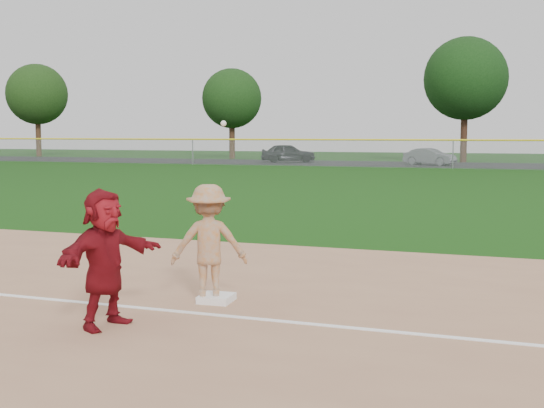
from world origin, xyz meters
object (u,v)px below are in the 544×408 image
(base_runner, at_px, (104,258))
(car_left, at_px, (288,153))
(car_mid, at_px, (430,157))
(first_base, at_px, (216,298))

(base_runner, relative_size, car_left, 0.38)
(base_runner, height_order, car_left, base_runner)
(base_runner, bearing_deg, car_left, 30.04)
(car_left, bearing_deg, base_runner, 173.45)
(car_left, distance_m, car_mid, 12.02)
(first_base, distance_m, car_mid, 45.06)
(base_runner, xyz_separation_m, car_left, (-12.95, 47.96, -0.10))
(car_mid, bearing_deg, first_base, -159.21)
(first_base, bearing_deg, base_runner, -116.33)
(base_runner, relative_size, car_mid, 0.44)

